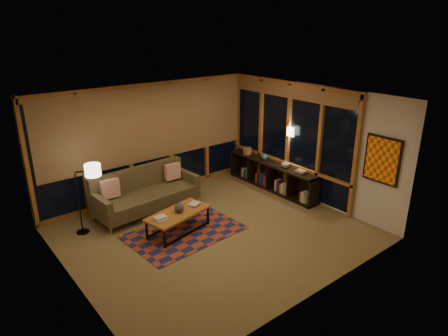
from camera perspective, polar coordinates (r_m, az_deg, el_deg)
floor at (r=8.11m, az=-1.44°, el=-9.17°), size 5.50×5.00×0.01m
ceiling at (r=7.18m, az=-1.63°, el=9.95°), size 5.50×5.00×0.01m
walls at (r=7.54m, az=-1.53°, el=-0.20°), size 5.51×5.01×2.70m
window_wall_back at (r=9.49m, az=-10.47°, el=3.82°), size 5.30×0.16×2.60m
window_wall_right at (r=9.69m, az=9.01°, el=4.25°), size 0.16×3.70×2.60m
wall_art at (r=8.33m, az=21.64°, el=1.07°), size 0.06×0.74×0.94m
wall_sconce at (r=9.50m, az=9.50°, el=5.14°), size 0.12×0.18×0.22m
sofa at (r=8.90m, az=-11.02°, el=-3.42°), size 2.34×1.07×0.93m
pillow_left at (r=8.66m, az=-15.97°, el=-3.12°), size 0.40×0.14×0.40m
pillow_right at (r=9.34m, az=-7.34°, el=-0.80°), size 0.37×0.13×0.37m
area_rug at (r=8.14m, az=-5.65°, el=-9.10°), size 2.29×1.60×0.01m
coffee_table at (r=8.07m, az=-6.53°, el=-7.68°), size 1.42×0.87×0.44m
book_stack_a at (r=7.72m, az=-9.09°, el=-7.09°), size 0.23×0.18×0.07m
book_stack_b at (r=8.23m, az=-4.29°, el=-5.12°), size 0.31×0.28×0.05m
ceramic_pot at (r=7.93m, az=-6.44°, el=-5.65°), size 0.20×0.20×0.19m
floor_lamp at (r=8.29m, az=-20.05°, el=-4.35°), size 0.54×0.42×1.41m
bookshelf at (r=10.06m, az=6.84°, el=-1.10°), size 0.40×2.75×0.69m
basket at (r=10.51m, az=3.37°, el=2.44°), size 0.29×0.29×0.17m
teal_bowl at (r=10.09m, az=5.85°, el=1.58°), size 0.17×0.17×0.16m
vase at (r=9.62m, az=8.79°, el=0.63°), size 0.24×0.24×0.20m
shelf_book_stack at (r=9.35m, az=10.94°, el=-0.56°), size 0.19×0.24×0.06m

